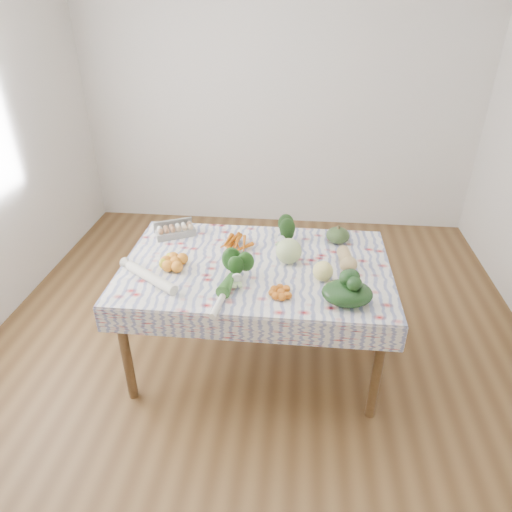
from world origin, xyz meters
TOP-DOWN VIEW (x-y plane):
  - ground at (0.00, 0.00)m, footprint 4.50×4.50m
  - wall_back at (0.00, 2.25)m, footprint 4.00×0.04m
  - dining_table at (0.00, 0.00)m, footprint 1.60×1.00m
  - tablecloth at (0.00, 0.00)m, footprint 1.66×1.06m
  - egg_carton at (-0.59, 0.32)m, footprint 0.29×0.22m
  - carrot_bunch at (-0.16, 0.18)m, footprint 0.29×0.28m
  - kale_bunch at (0.16, 0.31)m, footprint 0.18×0.17m
  - kabocha_squash at (0.52, 0.34)m, footprint 0.19×0.19m
  - cabbage at (0.20, 0.04)m, footprint 0.17×0.17m
  - butternut_squash at (0.56, 0.04)m, footprint 0.13×0.24m
  - orange_cluster at (-0.49, -0.09)m, footprint 0.25×0.25m
  - broccoli at (-0.10, -0.19)m, footprint 0.19×0.19m
  - mandarin_cluster at (0.17, -0.32)m, footprint 0.18×0.18m
  - grapefruit at (0.41, -0.14)m, footprint 0.15×0.15m
  - spinach_bag at (0.53, -0.35)m, footprint 0.28×0.22m
  - daikon at (-0.59, -0.26)m, footprint 0.39×0.30m
  - leek at (-0.15, -0.40)m, footprint 0.09×0.36m

SIDE VIEW (x-z plane):
  - ground at x=0.00m, z-range 0.00..0.00m
  - dining_table at x=0.00m, z-range 0.30..1.05m
  - tablecloth at x=0.00m, z-range 0.75..0.76m
  - leek at x=-0.15m, z-range 0.76..0.80m
  - carrot_bunch at x=-0.16m, z-range 0.76..0.81m
  - mandarin_cluster at x=0.17m, z-range 0.76..0.81m
  - daikon at x=-0.59m, z-range 0.76..0.82m
  - egg_carton at x=-0.59m, z-range 0.76..0.83m
  - orange_cluster at x=-0.49m, z-range 0.76..0.84m
  - kabocha_squash at x=0.52m, z-range 0.76..0.87m
  - butternut_squash at x=0.56m, z-range 0.76..0.87m
  - broccoli at x=-0.10m, z-range 0.76..0.88m
  - grapefruit at x=0.41m, z-range 0.76..0.88m
  - spinach_bag at x=0.53m, z-range 0.76..0.88m
  - kale_bunch at x=0.16m, z-range 0.76..0.89m
  - cabbage at x=0.20m, z-range 0.76..0.92m
  - wall_back at x=0.00m, z-range 0.00..2.80m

